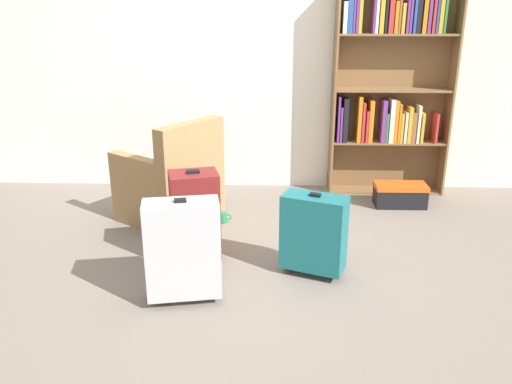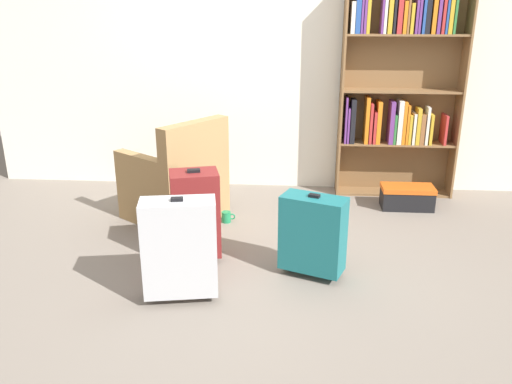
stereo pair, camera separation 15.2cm
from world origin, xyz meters
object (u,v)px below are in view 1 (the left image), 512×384
object	(u,v)px
bookshelf	(390,81)
suitcase_teal	(314,233)
mug	(223,217)
suitcase_dark_red	(195,215)
armchair	(172,185)
storage_box	(400,194)
suitcase_silver	(183,249)

from	to	relation	value
bookshelf	suitcase_teal	xyz separation A→B (m)	(-0.83, -1.78, -0.79)
mug	suitcase_dark_red	world-z (taller)	suitcase_dark_red
mug	suitcase_dark_red	bearing A→B (deg)	-100.21
armchair	suitcase_teal	distance (m)	1.52
armchair	mug	world-z (taller)	armchair
bookshelf	storage_box	bearing A→B (deg)	-78.08
armchair	storage_box	world-z (taller)	armchair
armchair	suitcase_teal	world-z (taller)	armchair
storage_box	mug	bearing A→B (deg)	-164.24
storage_box	suitcase_teal	bearing A→B (deg)	-124.08
suitcase_silver	suitcase_dark_red	bearing A→B (deg)	90.34
mug	suitcase_teal	xyz separation A→B (m)	(0.72, -0.90, 0.27)
storage_box	suitcase_silver	world-z (taller)	suitcase_silver
suitcase_silver	suitcase_teal	size ratio (longest dim) A/B	1.15
armchair	storage_box	size ratio (longest dim) A/B	2.04
bookshelf	mug	xyz separation A→B (m)	(-1.54, -0.89, -1.06)
suitcase_teal	armchair	bearing A→B (deg)	139.96
armchair	suitcase_silver	size ratio (longest dim) A/B	1.40
bookshelf	armchair	size ratio (longest dim) A/B	2.09
armchair	bookshelf	bearing A→B (deg)	22.01
storage_box	suitcase_dark_red	bearing A→B (deg)	-146.24
suitcase_silver	suitcase_dark_red	xyz separation A→B (m)	(-0.00, 0.56, 0.00)
mug	suitcase_dark_red	xyz separation A→B (m)	(-0.13, -0.72, 0.32)
armchair	suitcase_silver	xyz separation A→B (m)	(0.32, -1.36, 0.05)
suitcase_silver	mug	bearing A→B (deg)	84.35
armchair	suitcase_dark_red	xyz separation A→B (m)	(0.32, -0.80, 0.05)
storage_box	bookshelf	bearing A→B (deg)	101.92
mug	suitcase_silver	distance (m)	1.32
armchair	mug	size ratio (longest dim) A/B	8.14
mug	suitcase_teal	world-z (taller)	suitcase_teal
mug	suitcase_teal	bearing A→B (deg)	-51.33
bookshelf	mug	world-z (taller)	bookshelf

